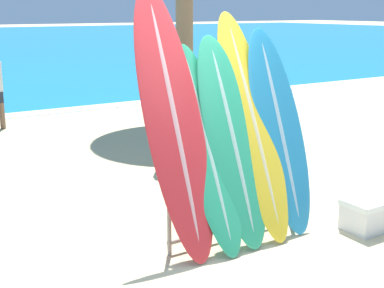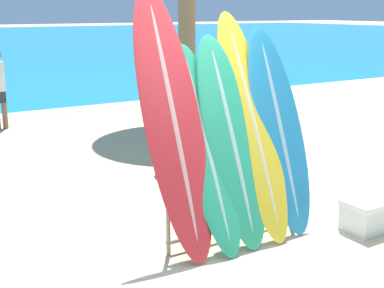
# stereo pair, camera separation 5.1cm
# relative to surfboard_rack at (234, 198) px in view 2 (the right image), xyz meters

# --- Properties ---
(ground_plane) EXTENTS (160.00, 160.00, 0.00)m
(ground_plane) POSITION_rel_surfboard_rack_xyz_m (-0.37, -0.58, -0.43)
(ground_plane) COLOR #CCB789
(surfboard_rack) EXTENTS (1.53, 0.04, 0.78)m
(surfboard_rack) POSITION_rel_surfboard_rack_xyz_m (0.00, 0.00, 0.00)
(surfboard_rack) COLOR gray
(surfboard_rack) RESTS_ON ground_plane
(surfboard_slot_0) EXTENTS (0.60, 1.06, 2.48)m
(surfboard_slot_0) POSITION_rel_surfboard_rack_xyz_m (-0.60, 0.16, 0.81)
(surfboard_slot_0) COLOR red
(surfboard_slot_0) RESTS_ON ground_plane
(surfboard_slot_1) EXTENTS (0.49, 0.98, 1.92)m
(surfboard_slot_1) POSITION_rel_surfboard_rack_xyz_m (-0.29, 0.07, 0.53)
(surfboard_slot_1) COLOR #289E70
(surfboard_slot_1) RESTS_ON ground_plane
(surfboard_slot_2) EXTENTS (0.58, 0.94, 2.00)m
(surfboard_slot_2) POSITION_rel_surfboard_rack_xyz_m (-0.00, 0.07, 0.58)
(surfboard_slot_2) COLOR #289E70
(surfboard_slot_2) RESTS_ON ground_plane
(surfboard_slot_3) EXTENTS (0.54, 1.09, 2.23)m
(surfboard_slot_3) POSITION_rel_surfboard_rack_xyz_m (0.30, 0.12, 0.69)
(surfboard_slot_3) COLOR yellow
(surfboard_slot_3) RESTS_ON ground_plane
(surfboard_slot_4) EXTENTS (0.59, 0.86, 2.06)m
(surfboard_slot_4) POSITION_rel_surfboard_rack_xyz_m (0.61, 0.07, 0.60)
(surfboard_slot_4) COLOR teal
(surfboard_slot_4) RESTS_ON ground_plane
(person_near_water) EXTENTS (0.26, 0.27, 1.56)m
(person_near_water) POSITION_rel_surfboard_rack_xyz_m (0.69, 2.62, 0.42)
(person_near_water) COLOR #A87A5B
(person_near_water) RESTS_ON ground_plane
(cooler_box) EXTENTS (0.61, 0.38, 0.33)m
(cooler_box) POSITION_rel_surfboard_rack_xyz_m (1.36, -0.57, -0.26)
(cooler_box) COLOR silver
(cooler_box) RESTS_ON ground_plane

